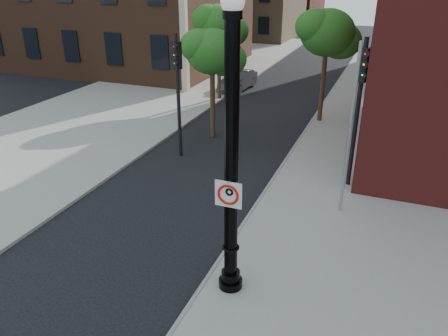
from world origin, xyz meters
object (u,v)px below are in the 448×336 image
at_px(lamppost, 231,173).
at_px(traffic_signal_right, 360,91).
at_px(parked_car, 238,80).
at_px(no_parking_sign, 228,194).
at_px(traffic_signal_left, 177,76).

relative_size(lamppost, traffic_signal_right, 1.31).
relative_size(parked_car, traffic_signal_right, 0.72).
distance_m(parked_car, traffic_signal_right, 15.29).
height_order(no_parking_sign, traffic_signal_right, traffic_signal_right).
relative_size(lamppost, traffic_signal_left, 1.38).
bearing_deg(lamppost, parked_car, 109.33).
distance_m(lamppost, traffic_signal_right, 7.38).
distance_m(traffic_signal_left, traffic_signal_right, 7.27).
relative_size(lamppost, no_parking_sign, 11.06).
height_order(no_parking_sign, traffic_signal_left, traffic_signal_left).
xyz_separation_m(parked_car, traffic_signal_right, (8.81, -12.12, 3.06)).
bearing_deg(traffic_signal_left, no_parking_sign, -41.02).
height_order(lamppost, parked_car, lamppost).
relative_size(lamppost, parked_car, 1.82).
bearing_deg(no_parking_sign, traffic_signal_right, 73.41).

